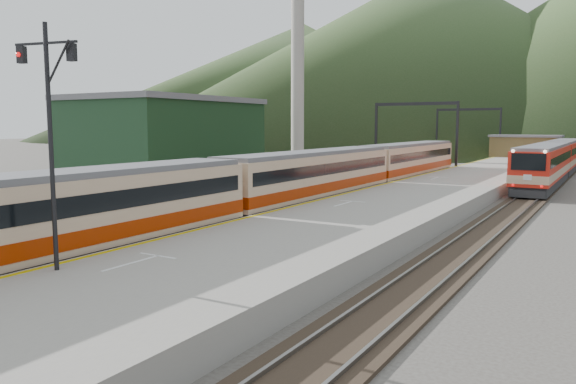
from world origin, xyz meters
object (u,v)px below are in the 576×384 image
Objects in this scene: main_train at (313,179)px; signal_mast at (50,122)px; second_train at (555,160)px; worker at (71,230)px.

signal_mast is at bearing -83.38° from main_train.
worker is (-14.52, -46.14, -0.99)m from second_train.
second_train is 48.38m from worker.
main_train is 30.81× the size of worker.
main_train is 31.87m from second_train.
second_train is at bearing -109.32° from worker.
second_train is 20.27× the size of worker.
main_train reaches higher than second_train.
signal_mast is at bearing 136.70° from worker.
signal_mast reaches higher than worker.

